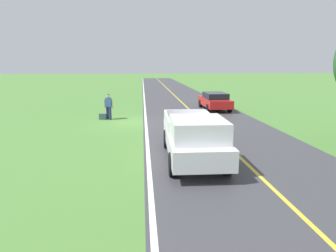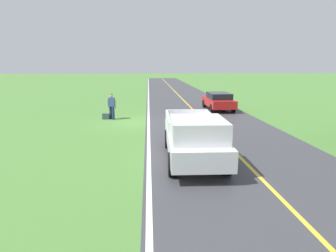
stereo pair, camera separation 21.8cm
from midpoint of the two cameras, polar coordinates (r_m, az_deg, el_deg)
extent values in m
plane|color=#4C7F38|center=(18.19, -7.32, 0.68)|extent=(200.00, 200.00, 0.00)
cube|color=#3D3D42|center=(18.55, 6.53, 0.94)|extent=(7.67, 120.00, 0.00)
cube|color=silver|center=(18.17, -4.84, 0.74)|extent=(0.16, 117.60, 0.00)
cube|color=gold|center=(18.55, 6.53, 0.95)|extent=(0.14, 117.60, 0.00)
cylinder|color=navy|center=(19.33, -11.93, 2.53)|extent=(0.18, 0.18, 0.88)
cylinder|color=navy|center=(19.61, -12.42, 2.64)|extent=(0.18, 0.18, 0.88)
cube|color=#335999|center=(19.36, -12.28, 4.72)|extent=(0.42, 0.29, 0.58)
sphere|color=tan|center=(19.31, -12.33, 5.91)|extent=(0.23, 0.23, 0.23)
sphere|color=#4C564C|center=(19.30, -12.34, 6.13)|extent=(0.20, 0.20, 0.20)
cube|color=#591E19|center=(19.55, -12.16, 4.88)|extent=(0.34, 0.23, 0.44)
cylinder|color=tan|center=(19.30, -11.52, 4.40)|extent=(0.10, 0.10, 0.58)
cylinder|color=tan|center=(19.41, -13.03, 4.37)|extent=(0.10, 0.10, 0.58)
cube|color=#384C56|center=(19.55, -13.38, 1.86)|extent=(0.48, 0.24, 0.40)
cube|color=silver|center=(11.09, 4.44, -2.82)|extent=(2.14, 5.45, 0.70)
cube|color=silver|center=(9.78, 5.48, -0.61)|extent=(1.90, 2.21, 0.72)
cube|color=black|center=(9.76, 5.49, -0.20)|extent=(1.71, 1.34, 0.43)
cube|color=silver|center=(12.16, 8.17, 1.23)|extent=(0.18, 3.03, 0.45)
cube|color=silver|center=(11.92, -0.72, 1.13)|extent=(0.18, 3.03, 0.45)
cube|color=silver|center=(13.48, 2.94, 2.42)|extent=(1.84, 0.15, 0.45)
cylinder|color=black|center=(9.73, 11.16, -7.36)|extent=(0.32, 0.81, 0.80)
cylinder|color=black|center=(9.44, 0.44, -7.74)|extent=(0.32, 0.81, 0.80)
cylinder|color=black|center=(12.80, 7.44, -2.44)|extent=(0.32, 0.81, 0.80)
cylinder|color=black|center=(12.59, -0.64, -2.59)|extent=(0.32, 0.81, 0.80)
cube|color=red|center=(23.55, 9.10, 4.85)|extent=(1.90, 4.42, 0.62)
cube|color=black|center=(23.29, 9.28, 6.10)|extent=(1.66, 2.39, 0.46)
cylinder|color=black|center=(24.74, 6.35, 4.56)|extent=(0.25, 0.66, 0.66)
cylinder|color=black|center=(25.15, 10.13, 4.57)|extent=(0.25, 0.66, 0.66)
cylinder|color=black|center=(22.04, 7.88, 3.57)|extent=(0.25, 0.66, 0.66)
cylinder|color=black|center=(22.50, 12.07, 3.59)|extent=(0.25, 0.66, 0.66)
camera|label=1|loc=(0.11, -90.62, -0.13)|focal=30.16mm
camera|label=2|loc=(0.11, 89.38, 0.13)|focal=30.16mm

